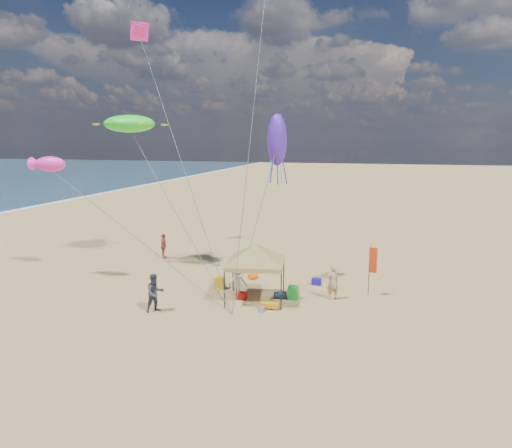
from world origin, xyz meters
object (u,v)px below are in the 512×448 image
(cooler_blue, at_px, (317,282))
(person_near_b, at_px, (155,293))
(person_near_c, at_px, (237,282))
(person_far_a, at_px, (164,246))
(canopy_tent, at_px, (256,246))
(chair_yellow, at_px, (220,283))
(beach_cart, at_px, (270,305))
(person_near_a, at_px, (333,282))
(chair_green, at_px, (293,293))
(feather_flag, at_px, (372,263))
(cooler_red, at_px, (241,296))

(cooler_blue, xyz_separation_m, person_near_b, (-6.95, -6.29, 0.75))
(person_near_c, xyz_separation_m, person_far_a, (-7.41, 6.43, 0.05))
(canopy_tent, xyz_separation_m, person_far_a, (-8.47, 6.64, -2.01))
(canopy_tent, relative_size, chair_yellow, 7.94)
(beach_cart, bearing_deg, person_near_a, 37.51)
(person_near_a, distance_m, person_near_b, 9.03)
(cooler_blue, xyz_separation_m, chair_green, (-0.84, -2.76, 0.16))
(feather_flag, distance_m, chair_green, 4.47)
(canopy_tent, bearing_deg, person_near_a, 16.60)
(feather_flag, xyz_separation_m, chair_green, (-3.92, -1.58, -1.46))
(canopy_tent, xyz_separation_m, cooler_red, (-0.75, -0.08, -2.70))
(person_near_c, bearing_deg, chair_green, 164.34)
(feather_flag, relative_size, chair_yellow, 3.84)
(chair_green, xyz_separation_m, person_near_c, (-2.92, -0.44, 0.48))
(canopy_tent, distance_m, feather_flag, 6.28)
(chair_yellow, height_order, beach_cart, chair_yellow)
(cooler_red, bearing_deg, cooler_blue, 45.17)
(cooler_blue, height_order, chair_green, chair_green)
(cooler_blue, distance_m, beach_cart, 4.75)
(cooler_blue, relative_size, chair_green, 0.77)
(feather_flag, distance_m, cooler_blue, 3.67)
(cooler_red, height_order, person_near_b, person_near_b)
(person_near_b, bearing_deg, beach_cart, -30.67)
(person_far_a, bearing_deg, feather_flag, -122.98)
(beach_cart, relative_size, person_near_a, 0.49)
(canopy_tent, relative_size, chair_green, 7.94)
(feather_flag, bearing_deg, chair_green, -158.01)
(canopy_tent, xyz_separation_m, beach_cart, (1.00, -1.03, -2.69))
(person_near_c, distance_m, person_far_a, 9.81)
(cooler_blue, height_order, person_far_a, person_far_a)
(chair_yellow, distance_m, beach_cart, 4.13)
(feather_flag, height_order, cooler_blue, feather_flag)
(person_near_a, bearing_deg, chair_yellow, -35.98)
(cooler_red, height_order, person_near_a, person_near_a)
(cooler_blue, bearing_deg, chair_green, -107.03)
(beach_cart, bearing_deg, feather_flag, 34.25)
(cooler_blue, xyz_separation_m, person_near_a, (1.13, -2.25, 0.74))
(beach_cart, bearing_deg, chair_yellow, 145.85)
(canopy_tent, xyz_separation_m, person_near_c, (-1.06, 0.20, -2.06))
(canopy_tent, bearing_deg, chair_green, 18.93)
(feather_flag, height_order, beach_cart, feather_flag)
(chair_green, xyz_separation_m, person_far_a, (-10.33, 6.00, 0.53))
(cooler_red, bearing_deg, beach_cart, -28.64)
(person_near_b, bearing_deg, cooler_blue, -8.06)
(beach_cart, bearing_deg, canopy_tent, 134.07)
(cooler_blue, distance_m, person_near_a, 2.63)
(canopy_tent, distance_m, person_near_c, 2.33)
(beach_cart, bearing_deg, cooler_blue, 68.96)
(beach_cart, relative_size, person_near_b, 0.48)
(beach_cart, distance_m, person_near_c, 2.49)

